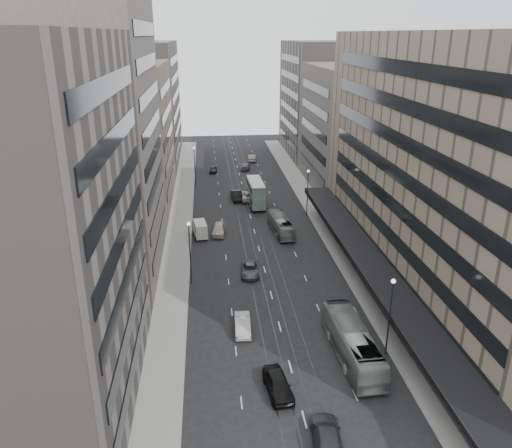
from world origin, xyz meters
name	(u,v)px	position (x,y,z in m)	size (l,w,h in m)	color
ground	(281,332)	(0.00, 0.00, 0.00)	(220.00, 220.00, 0.00)	black
sidewalk_right	(317,211)	(12.00, 37.50, 0.07)	(4.00, 125.00, 0.15)	gray
sidewalk_left	(181,215)	(-12.00, 37.50, 0.07)	(4.00, 125.00, 0.15)	gray
department_store	(458,171)	(21.45, 8.00, 14.95)	(19.20, 60.00, 30.00)	#7F715D
building_right_mid	(350,129)	(21.50, 52.00, 12.00)	(15.00, 28.00, 24.00)	#514B46
building_right_far	(318,100)	(21.50, 82.00, 14.00)	(15.00, 32.00, 28.00)	slate
building_left_a	(23,238)	(-21.50, -8.00, 15.00)	(15.00, 28.00, 30.00)	slate
building_left_b	(92,141)	(-21.50, 19.00, 17.00)	(15.00, 26.00, 34.00)	#514B46
building_left_c	(126,136)	(-21.50, 46.00, 12.50)	(15.00, 28.00, 25.00)	gray
building_left_d	(145,103)	(-21.50, 79.00, 14.00)	(15.00, 38.00, 28.00)	slate
lamp_right_near	(390,308)	(9.70, -5.00, 5.20)	(0.44, 0.44, 8.32)	#262628
lamp_right_far	(308,188)	(9.70, 35.00, 5.20)	(0.44, 0.44, 8.32)	#262628
lamp_left_near	(190,246)	(-9.70, 12.00, 5.20)	(0.44, 0.44, 8.32)	#262628
lamp_left_far	(194,162)	(-9.70, 55.00, 5.20)	(0.44, 0.44, 8.32)	#262628
bus_near	(352,343)	(6.17, -5.20, 1.71)	(2.88, 12.31, 3.43)	gray
bus_far	(281,225)	(4.07, 27.94, 1.37)	(2.29, 9.80, 2.73)	gray
double_decker	(256,193)	(1.50, 41.60, 2.54)	(2.90, 8.69, 4.71)	slate
vw_microbus	(350,329)	(6.79, -2.41, 1.45)	(2.27, 4.86, 2.61)	#4E5255
panel_van	(200,229)	(-8.59, 27.34, 1.35)	(2.35, 4.10, 2.46)	#BAB8A8
sedan_0	(278,384)	(-1.70, -9.51, 0.86)	(2.03, 5.04, 1.72)	black
sedan_1	(243,325)	(-4.06, 0.55, 0.76)	(1.62, 4.63, 1.53)	beige
sedan_2	(250,269)	(-2.05, 13.81, 0.69)	(2.30, 4.98, 1.38)	#4E4E50
sedan_3	(327,436)	(1.17, -15.84, 0.81)	(2.28, 5.61, 1.63)	#2A2B2D
sedan_4	(219,229)	(-5.73, 28.25, 0.86)	(2.04, 5.06, 1.72)	beige
sedan_5	(237,196)	(-1.79, 45.40, 0.86)	(1.81, 5.20, 1.71)	black
sedan_6	(249,196)	(0.58, 45.20, 0.85)	(2.81, 6.10, 1.70)	silver
sedan_7	(245,166)	(1.69, 68.19, 0.72)	(2.02, 4.97, 1.44)	slate
sedan_8	(213,169)	(-5.75, 66.16, 0.71)	(1.68, 4.17, 1.42)	black
sedan_9	(252,158)	(3.97, 76.02, 0.80)	(1.69, 4.84, 1.60)	#A19585
pedestrian	(441,367)	(13.48, -8.86, 1.02)	(0.64, 0.42, 1.75)	black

